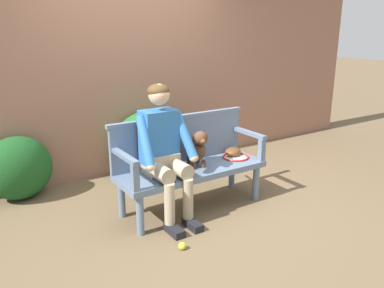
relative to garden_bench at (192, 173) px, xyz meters
name	(u,v)px	position (x,y,z in m)	size (l,w,h in m)	color
ground_plane	(192,207)	(0.00, 0.00, -0.39)	(40.00, 40.00, 0.00)	brown
brick_garden_fence	(126,72)	(0.00, 1.54, 0.88)	(8.00, 0.30, 2.52)	#936651
hedge_bush_mid_right	(18,168)	(-1.45, 1.22, -0.03)	(0.72, 0.54, 0.70)	#194C1E
hedge_bush_mid_left	(153,142)	(0.16, 1.16, 0.02)	(1.03, 0.91, 0.81)	#1E5B23
garden_bench	(192,173)	(0.00, 0.00, 0.00)	(1.55, 0.54, 0.44)	slate
bench_backrest	(180,138)	(0.00, 0.24, 0.31)	(1.59, 0.06, 0.50)	slate
bench_armrest_left_end	(128,165)	(-0.73, -0.09, 0.26)	(0.06, 0.54, 0.28)	slate
bench_armrest_right_end	(253,139)	(0.73, -0.09, 0.26)	(0.06, 0.54, 0.28)	slate
person_seated	(164,148)	(-0.33, -0.02, 0.33)	(0.56, 0.67, 1.31)	black
dog_on_bench	(197,148)	(0.06, 0.00, 0.26)	(0.25, 0.39, 0.39)	brown
tennis_racket	(234,156)	(0.57, 0.03, 0.07)	(0.33, 0.58, 0.03)	red
baseball_glove	(233,152)	(0.59, 0.08, 0.10)	(0.22, 0.17, 0.09)	brown
tennis_ball	(182,246)	(-0.51, -0.63, -0.35)	(0.07, 0.07, 0.07)	#CCDB33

